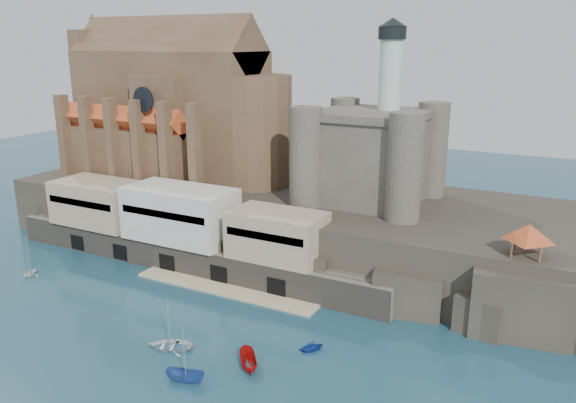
% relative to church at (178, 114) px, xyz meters
% --- Properties ---
extents(ground, '(300.00, 300.00, 0.00)m').
position_rel_church_xyz_m(ground, '(24.13, -41.85, -22.13)').
color(ground, '#183F50').
rests_on(ground, ground).
extents(promontory, '(100.00, 36.00, 10.00)m').
position_rel_church_xyz_m(promontory, '(23.94, -2.48, -17.20)').
color(promontory, '#2A251F').
rests_on(promontory, ground).
extents(quay, '(70.00, 12.00, 13.05)m').
position_rel_church_xyz_m(quay, '(13.94, -18.78, -16.06)').
color(quay, '#655D50').
rests_on(quay, ground).
extents(church, '(47.00, 25.93, 30.51)m').
position_rel_church_xyz_m(church, '(0.00, 0.00, 0.00)').
color(church, brown).
rests_on(church, promontory).
extents(castle_keep, '(21.20, 21.20, 29.30)m').
position_rel_church_xyz_m(castle_keep, '(40.21, -0.78, -3.81)').
color(castle_keep, '#4D473D').
rests_on(castle_keep, promontory).
extents(rock_outcrop, '(14.50, 10.50, 8.70)m').
position_rel_church_xyz_m(rock_outcrop, '(66.13, -16.01, -18.11)').
color(rock_outcrop, '#2A251F').
rests_on(rock_outcrop, ground).
extents(pavilion, '(6.40, 6.40, 5.40)m').
position_rel_church_xyz_m(pavilion, '(66.13, -15.85, -9.40)').
color(pavilion, brown).
rests_on(pavilion, rock_outcrop).
extents(boat_2, '(2.08, 2.05, 4.57)m').
position_rel_church_xyz_m(boat_2, '(35.45, -45.28, -22.13)').
color(boat_2, '#294E9F').
rests_on(boat_2, ground).
extents(boat_4, '(3.11, 2.33, 3.22)m').
position_rel_church_xyz_m(boat_4, '(-4.26, -33.55, -22.13)').
color(boat_4, silver).
rests_on(boat_4, ground).
extents(boat_5, '(2.57, 2.58, 4.80)m').
position_rel_church_xyz_m(boat_5, '(39.97, -39.68, -22.13)').
color(boat_5, '#AC100C').
rests_on(boat_5, ground).
extents(boat_6, '(2.45, 4.11, 5.54)m').
position_rel_church_xyz_m(boat_6, '(29.44, -40.53, -22.13)').
color(boat_6, white).
rests_on(boat_6, ground).
extents(boat_7, '(3.13, 2.97, 3.12)m').
position_rel_church_xyz_m(boat_7, '(44.86, -33.19, -22.13)').
color(boat_7, navy).
rests_on(boat_7, ground).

